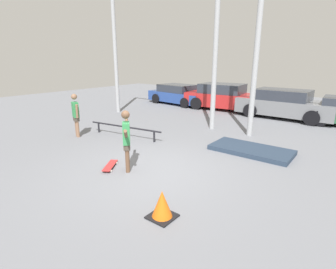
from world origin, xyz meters
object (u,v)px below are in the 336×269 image
Objects in this scene: parked_car_blue at (178,94)px; parked_car_red at (224,97)px; manual_pad at (251,150)px; parked_car_grey at (284,104)px; bystander at (76,113)px; traffic_cone at (162,205)px; skateboard at (110,165)px; grind_rail at (125,128)px; skateboarder at (127,138)px.

parked_car_red is (3.18, 0.06, 0.11)m from parked_car_blue.
manual_pad is 5.89m from parked_car_grey.
traffic_cone is (5.82, -2.07, -0.63)m from bystander.
skateboard is 2.91m from grind_rail.
parked_car_red is 8.38× the size of traffic_cone.
bystander is at bearing -74.42° from parked_car_blue.
manual_pad is 4.55m from grind_rail.
manual_pad is 4.45m from traffic_cone.
manual_pad is at bearing -62.07° from parked_car_red.
grind_rail is 1.95× the size of bystander.
parked_car_grey is (1.33, 9.22, -0.23)m from skateboarder.
parked_car_blue reaches higher than grind_rail.
grind_rail is 0.70× the size of parked_car_red.
traffic_cone is at bearing -89.36° from manual_pad.
traffic_cone is at bearing -49.49° from parked_car_blue.
parked_car_grey is at bearing -100.78° from bystander.
bystander is (-5.77, -2.38, 0.82)m from manual_pad.
parked_car_grey is at bearing 126.06° from skateboarder.
grind_rail is 1.86m from bystander.
parked_car_blue is 7.78× the size of traffic_cone.
parked_car_red reaches higher than skateboard.
skateboard is 0.19× the size of parked_car_blue.
traffic_cone is (7.27, -10.50, -0.34)m from parked_car_blue.
skateboard is 9.57m from parked_car_grey.
skateboard is at bearing -86.55° from parked_car_red.
parked_car_red reaches higher than traffic_cone.
parked_car_blue is 0.93× the size of parked_car_grey.
grind_rail is at bearing 144.48° from traffic_cone.
grind_rail is 5.85× the size of traffic_cone.
traffic_cone is (0.69, -10.27, -0.42)m from parked_car_grey.
parked_car_blue reaches higher than manual_pad.
parked_car_blue is at bearing 173.24° from skateboard.
skateboarder is 9.32m from parked_car_grey.
grind_rail is (-1.84, 2.24, 0.28)m from skateboard.
traffic_cone is at bearing -178.34° from bystander.
manual_pad is at bearing -34.14° from parked_car_blue.
manual_pad is at bearing 90.64° from traffic_cone.
grind_rail is 5.41m from traffic_cone.
parked_car_red is at bearing 146.54° from skateboarder.
parked_car_red is at bearing 111.19° from traffic_cone.
grind_rail is 7.90m from parked_car_blue.
bystander is at bearing -121.14° from parked_car_grey.
parked_car_blue is at bearing -58.98° from bystander.
skateboarder is 1.01m from skateboard.
skateboard is 9.79m from parked_car_red.
parked_car_blue is (-5.25, 9.45, -0.31)m from skateboarder.
skateboarder is 0.36× the size of parked_car_red.
parked_car_red is 1.00× the size of parked_car_grey.
grind_rail is (-4.35, -1.31, 0.27)m from manual_pad.
bystander is (-1.42, -1.07, 0.55)m from grind_rail.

